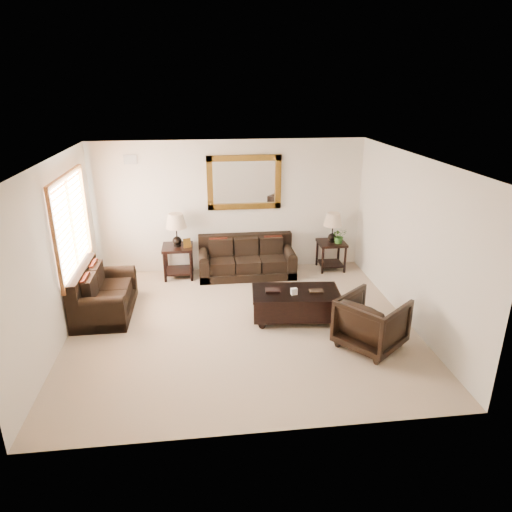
{
  "coord_description": "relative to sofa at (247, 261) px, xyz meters",
  "views": [
    {
      "loc": [
        -0.56,
        -6.6,
        3.72
      ],
      "look_at": [
        0.31,
        0.6,
        0.97
      ],
      "focal_mm": 32.0,
      "sensor_mm": 36.0,
      "label": 1
    }
  ],
  "objects": [
    {
      "name": "armchair",
      "position": [
        1.56,
        -2.99,
        0.15
      ],
      "size": [
        1.16,
        1.17,
        0.88
      ],
      "primitive_type": "imported",
      "rotation": [
        0.0,
        0.0,
        2.25
      ],
      "color": "black",
      "rests_on": "floor"
    },
    {
      "name": "potted_plant",
      "position": [
        1.93,
        -0.04,
        0.45
      ],
      "size": [
        0.32,
        0.35,
        0.25
      ],
      "primitive_type": "imported",
      "rotation": [
        0.0,
        0.0,
        0.09
      ],
      "color": "#2C5A1F",
      "rests_on": "end_table_right"
    },
    {
      "name": "end_table_left",
      "position": [
        -1.39,
        0.04,
        0.58
      ],
      "size": [
        0.61,
        0.61,
        1.33
      ],
      "color": "black",
      "rests_on": "room"
    },
    {
      "name": "room",
      "position": [
        -0.3,
        -2.11,
        1.06
      ],
      "size": [
        5.51,
        5.01,
        2.71
      ],
      "color": "tan",
      "rests_on": "ground"
    },
    {
      "name": "mirror",
      "position": [
        0.0,
        0.35,
        1.56
      ],
      "size": [
        1.5,
        0.06,
        1.1
      ],
      "color": "#4D320F",
      "rests_on": "room"
    },
    {
      "name": "window",
      "position": [
        -3.0,
        -1.21,
        1.26
      ],
      "size": [
        0.07,
        1.96,
        1.66
      ],
      "color": "white",
      "rests_on": "room"
    },
    {
      "name": "air_vent",
      "position": [
        -2.2,
        0.37,
        2.06
      ],
      "size": [
        0.25,
        0.02,
        0.18
      ],
      "primitive_type": "cube",
      "color": "#999999",
      "rests_on": "room"
    },
    {
      "name": "coffee_table",
      "position": [
        0.62,
        -1.99,
        0.02
      ],
      "size": [
        1.51,
        0.9,
        0.61
      ],
      "rotation": [
        0.0,
        0.0,
        -0.09
      ],
      "color": "black",
      "rests_on": "room"
    },
    {
      "name": "end_table_right",
      "position": [
        1.8,
        0.07,
        0.51
      ],
      "size": [
        0.56,
        0.56,
        1.23
      ],
      "color": "black",
      "rests_on": "room"
    },
    {
      "name": "loveseat",
      "position": [
        -2.64,
        -1.41,
        0.02
      ],
      "size": [
        0.89,
        1.5,
        0.84
      ],
      "rotation": [
        0.0,
        0.0,
        1.57
      ],
      "color": "black",
      "rests_on": "room"
    },
    {
      "name": "sofa",
      "position": [
        0.0,
        0.0,
        0.0
      ],
      "size": [
        1.95,
        0.84,
        0.8
      ],
      "color": "black",
      "rests_on": "room"
    }
  ]
}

